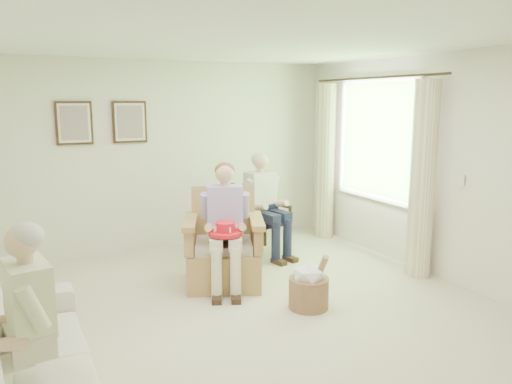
% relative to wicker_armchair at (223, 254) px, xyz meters
% --- Properties ---
extents(floor, '(5.50, 5.50, 0.00)m').
position_rel_wicker_armchair_xyz_m(floor, '(-0.15, -1.03, -0.34)').
color(floor, beige).
rests_on(floor, ground).
extents(back_wall, '(5.00, 0.04, 2.60)m').
position_rel_wicker_armchair_xyz_m(back_wall, '(-0.15, 1.72, 0.96)').
color(back_wall, silver).
rests_on(back_wall, ground).
extents(right_wall, '(0.04, 5.50, 2.60)m').
position_rel_wicker_armchair_xyz_m(right_wall, '(2.35, -1.03, 0.96)').
color(right_wall, silver).
rests_on(right_wall, ground).
extents(ceiling, '(5.00, 5.50, 0.02)m').
position_rel_wicker_armchair_xyz_m(ceiling, '(-0.15, -1.03, 2.26)').
color(ceiling, white).
rests_on(ceiling, back_wall).
extents(window, '(0.13, 2.50, 1.63)m').
position_rel_wicker_armchair_xyz_m(window, '(2.31, 0.17, 1.24)').
color(window, '#2D6B23').
rests_on(window, right_wall).
extents(curtain_left, '(0.34, 0.34, 2.30)m').
position_rel_wicker_armchair_xyz_m(curtain_left, '(2.18, -0.81, 0.81)').
color(curtain_left, beige).
rests_on(curtain_left, ground).
extents(curtain_right, '(0.34, 0.34, 2.30)m').
position_rel_wicker_armchair_xyz_m(curtain_right, '(2.18, 1.15, 0.81)').
color(curtain_right, beige).
rests_on(curtain_right, ground).
extents(framed_print_left, '(0.45, 0.05, 0.55)m').
position_rel_wicker_armchair_xyz_m(framed_print_left, '(-1.30, 1.68, 1.44)').
color(framed_print_left, '#382114').
rests_on(framed_print_left, back_wall).
extents(framed_print_right, '(0.45, 0.05, 0.55)m').
position_rel_wicker_armchair_xyz_m(framed_print_right, '(-0.60, 1.68, 1.44)').
color(framed_print_right, '#382114').
rests_on(framed_print_right, back_wall).
extents(wicker_armchair, '(0.84, 0.83, 1.07)m').
position_rel_wicker_armchair_xyz_m(wicker_armchair, '(0.00, 0.00, 0.00)').
color(wicker_armchair, '#A8794F').
rests_on(wicker_armchair, ground).
extents(wood_armchair, '(0.62, 0.58, 0.95)m').
position_rel_wicker_armchair_xyz_m(wood_armchair, '(0.90, 0.86, 0.18)').
color(wood_armchair, black).
rests_on(wood_armchair, ground).
extents(sofa, '(2.19, 0.85, 0.64)m').
position_rel_wicker_armchair_xyz_m(sofa, '(-2.10, -1.50, -0.02)').
color(sofa, silver).
rests_on(sofa, ground).
extents(person_wicker, '(0.40, 0.62, 1.37)m').
position_rel_wicker_armchair_xyz_m(person_wicker, '(-0.00, -0.14, 0.46)').
color(person_wicker, beige).
rests_on(person_wicker, ground).
extents(person_dark, '(0.40, 0.63, 1.35)m').
position_rel_wicker_armchair_xyz_m(person_dark, '(0.90, 0.70, 0.45)').
color(person_dark, '#191B38').
rests_on(person_dark, ground).
extents(person_sofa, '(0.42, 0.62, 1.29)m').
position_rel_wicker_armchair_xyz_m(person_sofa, '(-2.10, -1.74, 0.40)').
color(person_sofa, beige).
rests_on(person_sofa, ground).
extents(red_hat, '(0.36, 0.36, 0.14)m').
position_rel_wicker_armchair_xyz_m(red_hat, '(-0.10, -0.33, 0.37)').
color(red_hat, red).
rests_on(red_hat, person_wicker).
extents(hatbox, '(0.53, 0.53, 0.59)m').
position_rel_wicker_armchair_xyz_m(hatbox, '(0.50, -1.04, -0.11)').
color(hatbox, tan).
rests_on(hatbox, ground).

